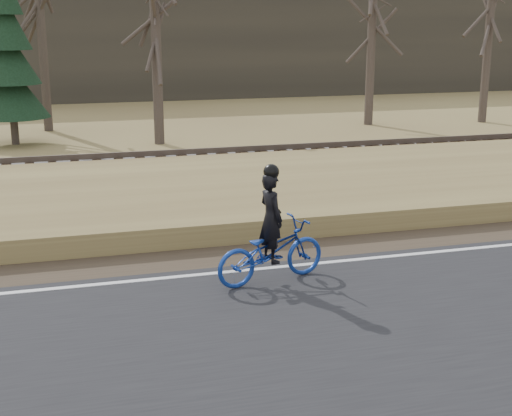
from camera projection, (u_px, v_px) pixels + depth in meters
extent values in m
plane|color=olive|center=(366.00, 266.00, 12.91)|extent=(120.00, 120.00, 0.00)
cube|color=black|center=(436.00, 318.00, 10.58)|extent=(120.00, 6.00, 0.06)
cube|color=silver|center=(362.00, 259.00, 13.08)|extent=(120.00, 0.12, 0.01)
cube|color=#473A2B|center=(341.00, 245.00, 14.02)|extent=(120.00, 1.60, 0.04)
cube|color=olive|center=(292.00, 200.00, 16.76)|extent=(120.00, 5.00, 0.44)
cube|color=slate|center=(250.00, 168.00, 20.29)|extent=(120.00, 3.00, 0.45)
cube|color=black|center=(250.00, 158.00, 20.22)|extent=(120.00, 2.40, 0.14)
cube|color=brown|center=(256.00, 158.00, 19.51)|extent=(120.00, 0.07, 0.15)
cube|color=brown|center=(243.00, 149.00, 20.85)|extent=(120.00, 0.07, 0.15)
cube|color=#383328|center=(146.00, 44.00, 40.05)|extent=(120.00, 4.00, 6.00)
imported|color=navy|center=(271.00, 251.00, 11.87)|extent=(2.10, 1.15, 1.05)
imported|color=black|center=(271.00, 218.00, 11.72)|extent=(0.48, 0.62, 1.51)
sphere|color=black|center=(271.00, 172.00, 11.53)|extent=(0.26, 0.26, 0.26)
cylinder|color=#453A33|center=(42.00, 35.00, 27.71)|extent=(0.36, 0.36, 7.53)
cylinder|color=#453A33|center=(156.00, 42.00, 24.75)|extent=(0.36, 0.36, 7.13)
cylinder|color=#453A33|center=(372.00, 36.00, 29.46)|extent=(0.36, 0.36, 7.35)
cylinder|color=#453A33|center=(489.00, 29.00, 30.13)|extent=(0.36, 0.36, 7.92)
cylinder|color=#453A33|center=(14.00, 126.00, 25.40)|extent=(0.28, 0.28, 1.28)
cone|color=black|center=(11.00, 91.00, 25.08)|extent=(2.60, 2.60, 1.87)
cone|color=black|center=(8.00, 57.00, 24.78)|extent=(2.15, 2.15, 1.87)
cone|color=black|center=(5.00, 22.00, 24.48)|extent=(1.70, 1.70, 1.87)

